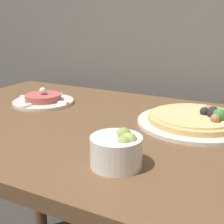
{
  "coord_description": "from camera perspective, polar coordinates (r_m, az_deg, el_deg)",
  "views": [
    {
      "loc": [
        0.35,
        -0.36,
        1.08
      ],
      "look_at": [
        -0.03,
        0.37,
        0.82
      ],
      "focal_mm": 50.0,
      "sensor_mm": 36.0,
      "label": 1
    }
  ],
  "objects": [
    {
      "name": "tartare_plate",
      "position": [
        1.12,
        -12.44,
        2.22
      ],
      "size": [
        0.21,
        0.21,
        0.06
      ],
      "color": "silver",
      "rests_on": "dining_table"
    },
    {
      "name": "dining_table",
      "position": [
        0.91,
        1.66,
        -9.34
      ],
      "size": [
        1.33,
        0.75,
        0.78
      ],
      "color": "brown",
      "rests_on": "ground_plane"
    },
    {
      "name": "small_bowl",
      "position": [
        0.64,
        1.04,
        -6.89
      ],
      "size": [
        0.11,
        0.11,
        0.08
      ],
      "color": "white",
      "rests_on": "dining_table"
    },
    {
      "name": "pizza_plate",
      "position": [
        0.91,
        15.07,
        -1.32
      ],
      "size": [
        0.32,
        0.32,
        0.06
      ],
      "color": "silver",
      "rests_on": "dining_table"
    }
  ]
}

